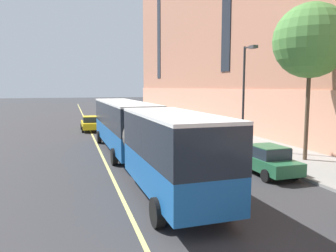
# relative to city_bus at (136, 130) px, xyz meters

# --- Properties ---
(ground_plane) EXTENTS (260.00, 260.00, 0.00)m
(ground_plane) POSITION_rel_city_bus_xyz_m (0.63, -0.03, -2.09)
(ground_plane) COLOR #303033
(sidewalk) EXTENTS (5.22, 160.00, 0.15)m
(sidewalk) POSITION_rel_city_bus_xyz_m (9.97, 2.97, -2.01)
(sidewalk) COLOR gray
(sidewalk) RESTS_ON ground
(city_bus) EXTENTS (3.23, 20.81, 3.59)m
(city_bus) POSITION_rel_city_bus_xyz_m (0.00, 0.00, 0.00)
(city_bus) COLOR #19569E
(city_bus) RESTS_ON ground
(parked_car_darkgray_1) EXTENTS (2.06, 4.27, 1.56)m
(parked_car_darkgray_1) POSITION_rel_city_bus_xyz_m (6.20, 12.70, -1.31)
(parked_car_darkgray_1) COLOR #4C4C51
(parked_car_darkgray_1) RESTS_ON ground
(parked_car_green_2) EXTENTS (1.94, 4.28, 1.56)m
(parked_car_green_2) POSITION_rel_city_bus_xyz_m (6.17, -4.04, -1.31)
(parked_car_green_2) COLOR #23603D
(parked_car_green_2) RESTS_ON ground
(parked_car_darkgray_4) EXTENTS (1.99, 4.65, 1.56)m
(parked_car_darkgray_4) POSITION_rel_city_bus_xyz_m (6.15, 6.36, -1.30)
(parked_car_darkgray_4) COLOR #4C4C51
(parked_car_darkgray_4) RESTS_ON ground
(parked_car_silver_5) EXTENTS (2.13, 4.41, 1.56)m
(parked_car_silver_5) POSITION_rel_city_bus_xyz_m (6.23, 29.89, -1.30)
(parked_car_silver_5) COLOR #B7B7BC
(parked_car_silver_5) RESTS_ON ground
(taxi_cab) EXTENTS (1.98, 4.34, 1.56)m
(taxi_cab) POSITION_rel_city_bus_xyz_m (-1.66, 16.43, -1.31)
(taxi_cab) COLOR yellow
(taxi_cab) RESTS_ON ground
(street_tree_mid_block) EXTENTS (4.40, 4.40, 9.37)m
(street_tree_mid_block) POSITION_rel_city_bus_xyz_m (10.13, -2.22, 5.21)
(street_tree_mid_block) COLOR brown
(street_tree_mid_block) RESTS_ON sidewalk
(street_lamp) EXTENTS (0.36, 1.48, 7.20)m
(street_lamp) POSITION_rel_city_bus_xyz_m (7.96, 1.42, 2.45)
(street_lamp) COLOR #2D2D30
(street_lamp) RESTS_ON sidewalk
(fire_hydrant) EXTENTS (0.42, 0.24, 0.72)m
(fire_hydrant) POSITION_rel_city_bus_xyz_m (7.86, 18.34, -1.59)
(fire_hydrant) COLOR red
(fire_hydrant) RESTS_ON sidewalk
(lane_centerline) EXTENTS (0.16, 140.00, 0.01)m
(lane_centerline) POSITION_rel_city_bus_xyz_m (-1.70, 2.97, -2.08)
(lane_centerline) COLOR #E0D66B
(lane_centerline) RESTS_ON ground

